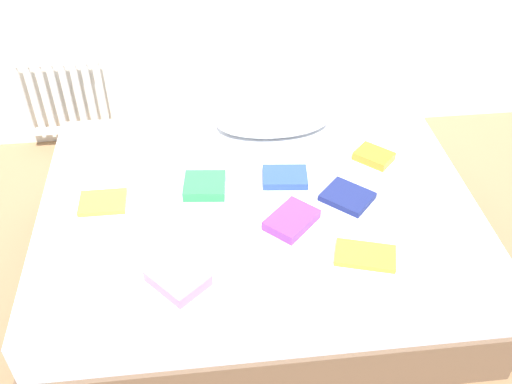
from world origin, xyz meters
TOP-DOWN VIEW (x-y plane):
  - ground_plane at (0.00, 0.00)m, footprint 8.00×8.00m
  - bed at (0.00, 0.00)m, footprint 2.00×1.50m
  - radiator at (-1.07, 1.20)m, footprint 0.51×0.04m
  - pillow at (0.15, 0.54)m, footprint 0.60×0.30m
  - textbook_lime at (-0.70, 0.02)m, footprint 0.21×0.16m
  - textbook_orange at (0.60, 0.21)m, footprint 0.21×0.21m
  - textbook_white at (0.71, -0.34)m, footprint 0.23×0.16m
  - textbook_green at (-0.24, 0.07)m, footprint 0.21×0.20m
  - textbook_navy at (0.40, -0.07)m, footprint 0.27×0.27m
  - textbook_purple at (0.13, -0.20)m, footprint 0.27×0.27m
  - textbook_pink at (-0.36, -0.48)m, footprint 0.27×0.27m
  - textbook_blue at (0.14, 0.10)m, footprint 0.22×0.18m
  - textbook_yellow at (0.39, -0.44)m, footprint 0.27×0.21m

SIDE VIEW (x-z plane):
  - ground_plane at x=0.00m, z-range 0.00..0.00m
  - bed at x=0.00m, z-range 0.00..0.50m
  - radiator at x=-1.07m, z-range 0.13..0.64m
  - textbook_lime at x=-0.70m, z-range 0.50..0.52m
  - textbook_yellow at x=0.39m, z-range 0.50..0.52m
  - textbook_navy at x=0.40m, z-range 0.50..0.53m
  - textbook_blue at x=0.14m, z-range 0.50..0.54m
  - textbook_white at x=0.71m, z-range 0.50..0.54m
  - textbook_orange at x=0.60m, z-range 0.50..0.54m
  - textbook_purple at x=0.13m, z-range 0.50..0.54m
  - textbook_green at x=-0.24m, z-range 0.50..0.55m
  - textbook_pink at x=-0.36m, z-range 0.50..0.55m
  - pillow at x=0.15m, z-range 0.50..0.60m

